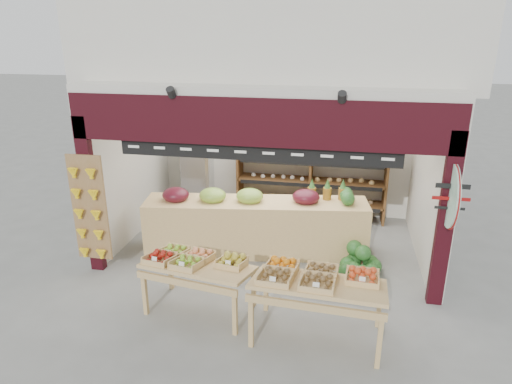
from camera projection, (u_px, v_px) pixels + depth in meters
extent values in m
plane|color=slate|center=(266.00, 254.00, 8.37)|extent=(60.00, 60.00, 0.00)
cube|color=beige|center=(284.00, 145.00, 9.98)|extent=(5.76, 0.18, 3.00)
cube|color=beige|center=(131.00, 159.00, 8.91)|extent=(0.18, 3.38, 3.00)
cube|color=beige|center=(431.00, 175.00, 7.92)|extent=(0.18, 3.38, 3.00)
cube|color=beige|center=(273.00, 80.00, 7.89)|extent=(5.76, 3.38, 0.12)
cube|color=beige|center=(283.00, 12.00, 8.52)|extent=(6.36, 4.60, 2.40)
cube|color=black|center=(255.00, 122.00, 6.50)|extent=(5.70, 0.14, 0.70)
cube|color=black|center=(90.00, 196.00, 7.44)|extent=(0.22, 0.14, 2.65)
cube|color=black|center=(445.00, 222.00, 6.46)|extent=(0.22, 0.14, 2.65)
cube|color=black|center=(256.00, 152.00, 6.68)|extent=(4.20, 0.05, 0.26)
cylinder|color=white|center=(263.00, 134.00, 6.64)|extent=(0.34, 0.05, 0.34)
cube|color=#946B43|center=(90.00, 208.00, 7.42)|extent=(0.60, 0.04, 1.80)
cylinder|color=#C1F3DC|center=(451.00, 196.00, 6.23)|extent=(0.04, 0.90, 0.90)
cylinder|color=maroon|center=(451.00, 196.00, 6.21)|extent=(0.01, 0.92, 0.92)
cube|color=brown|center=(240.00, 176.00, 10.05)|extent=(0.05, 0.52, 1.66)
cube|color=brown|center=(311.00, 181.00, 9.77)|extent=(0.05, 0.52, 1.66)
cube|color=brown|center=(386.00, 185.00, 9.49)|extent=(0.05, 0.52, 1.66)
cube|color=brown|center=(310.00, 201.00, 9.93)|extent=(3.11, 0.52, 0.04)
cube|color=brown|center=(311.00, 181.00, 9.77)|extent=(3.11, 0.52, 0.04)
cube|color=brown|center=(312.00, 160.00, 9.61)|extent=(3.11, 0.52, 0.04)
cube|color=brown|center=(312.00, 143.00, 9.49)|extent=(3.11, 0.52, 0.04)
cone|color=brown|center=(254.00, 134.00, 9.66)|extent=(0.32, 0.32, 0.28)
cone|color=brown|center=(293.00, 135.00, 9.51)|extent=(0.32, 0.32, 0.28)
cone|color=brown|center=(333.00, 137.00, 9.37)|extent=(0.32, 0.32, 0.28)
cone|color=brown|center=(374.00, 139.00, 9.22)|extent=(0.32, 0.32, 0.28)
cube|color=silver|center=(198.00, 176.00, 10.17)|extent=(0.68, 0.68, 1.62)
cube|color=beige|center=(181.00, 234.00, 8.80)|extent=(0.45, 0.39, 0.33)
cube|color=beige|center=(182.00, 219.00, 8.69)|extent=(0.41, 0.36, 0.28)
cube|color=#16541B|center=(202.00, 243.00, 8.51)|extent=(0.43, 0.36, 0.28)
cube|color=beige|center=(213.00, 235.00, 8.85)|extent=(0.39, 0.34, 0.26)
cube|color=#D8B56E|center=(256.00, 227.00, 8.30)|extent=(4.06, 1.34, 1.00)
ellipsoid|color=#59141E|center=(176.00, 195.00, 8.16)|extent=(0.49, 0.44, 0.27)
ellipsoid|color=#8CB23F|center=(213.00, 195.00, 8.13)|extent=(0.49, 0.44, 0.27)
ellipsoid|color=#8CB23F|center=(250.00, 196.00, 8.10)|extent=(0.49, 0.44, 0.27)
ellipsoid|color=#59141E|center=(306.00, 197.00, 8.06)|extent=(0.49, 0.44, 0.27)
cylinder|color=olive|center=(312.00, 193.00, 8.21)|extent=(0.15, 0.15, 0.22)
cylinder|color=olive|center=(327.00, 194.00, 8.20)|extent=(0.15, 0.15, 0.22)
cylinder|color=olive|center=(343.00, 194.00, 8.18)|extent=(0.15, 0.15, 0.22)
cube|color=#D8B56E|center=(199.00, 267.00, 6.49)|extent=(1.62, 1.06, 0.23)
cube|color=#D8B56E|center=(145.00, 296.00, 6.52)|extent=(0.07, 0.07, 0.61)
cube|color=#D8B56E|center=(235.00, 315.00, 6.08)|extent=(0.07, 0.07, 0.61)
cube|color=#D8B56E|center=(171.00, 271.00, 7.17)|extent=(0.07, 0.07, 0.61)
cube|color=#D8B56E|center=(254.00, 288.00, 6.73)|extent=(0.07, 0.07, 0.61)
cube|color=#D8B56E|center=(319.00, 284.00, 5.88)|extent=(1.77, 1.05, 0.25)
cube|color=#D8B56E|center=(251.00, 323.00, 5.83)|extent=(0.06, 0.06, 0.70)
cube|color=#D8B56E|center=(379.00, 344.00, 5.46)|extent=(0.06, 0.06, 0.70)
cube|color=#D8B56E|center=(266.00, 289.00, 6.60)|extent=(0.06, 0.06, 0.70)
cube|color=#D8B56E|center=(379.00, 305.00, 6.23)|extent=(0.06, 0.06, 0.70)
sphere|color=#1D4818|center=(353.00, 269.00, 7.58)|extent=(0.27, 0.27, 0.27)
sphere|color=#1D4818|center=(371.00, 271.00, 7.52)|extent=(0.27, 0.27, 0.27)
sphere|color=#1D4818|center=(353.00, 261.00, 7.84)|extent=(0.27, 0.27, 0.27)
sphere|color=#1D4818|center=(370.00, 263.00, 7.79)|extent=(0.27, 0.27, 0.27)
sphere|color=#1D4818|center=(363.00, 253.00, 7.60)|extent=(0.27, 0.27, 0.27)
sphere|color=#1D4818|center=(362.00, 273.00, 7.46)|extent=(0.27, 0.27, 0.27)
sphere|color=#1D4818|center=(348.00, 265.00, 7.73)|extent=(0.27, 0.27, 0.27)
sphere|color=#1D4818|center=(354.00, 248.00, 7.78)|extent=(0.27, 0.27, 0.27)
sphere|color=#1D4818|center=(374.00, 266.00, 7.68)|extent=(0.27, 0.27, 0.27)
sphere|color=#1D4818|center=(346.00, 271.00, 7.53)|extent=(0.27, 0.27, 0.27)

